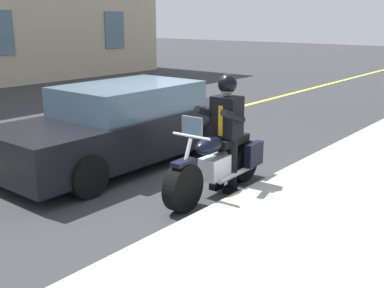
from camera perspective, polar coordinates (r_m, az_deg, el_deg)
The scene contains 5 objects.
ground_plane at distance 8.40m, azimuth -3.29°, elevation -2.39°, with size 80.00×80.00×0.00m, color #333335.
lane_center_stripe at distance 9.81m, azimuth -11.99°, elevation -0.11°, with size 60.00×0.16×0.01m, color #E5DB4C.
motorcycle_main at distance 6.89m, azimuth 3.24°, elevation -2.39°, with size 2.22×0.64×1.26m.
rider_main at distance 6.89m, azimuth 4.16°, elevation 2.63°, with size 0.63×0.56×1.74m.
car_dark at distance 8.37m, azimuth -8.33°, elevation 2.31°, with size 4.60×1.92×1.40m.
Camera 1 is at (5.92, 5.41, 2.51)m, focal length 43.95 mm.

